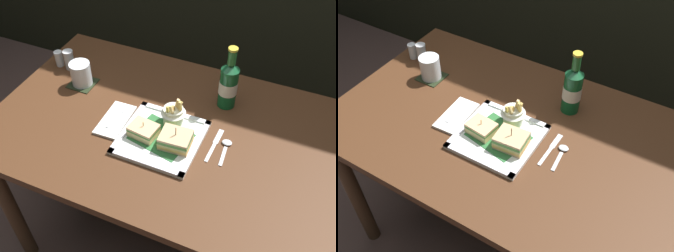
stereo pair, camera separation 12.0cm
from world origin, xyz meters
TOP-DOWN VIEW (x-y plane):
  - ground_plane at (0.00, 0.00)m, footprint 6.00×6.00m
  - dining_table at (0.00, 0.00)m, footprint 1.33×0.81m
  - square_plate at (-0.02, -0.06)m, footprint 0.27×0.27m
  - sandwich_half_left at (-0.08, -0.07)m, footprint 0.10×0.09m
  - sandwich_half_right at (0.03, -0.07)m, footprint 0.11×0.09m
  - fries_cup at (-0.01, 0.02)m, footprint 0.09×0.09m
  - beer_bottle at (0.13, 0.20)m, footprint 0.07×0.07m
  - drink_coaster at (-0.44, 0.09)m, footprint 0.10×0.10m
  - water_glass at (-0.44, 0.09)m, footprint 0.08×0.08m
  - folded_napkin at (-0.21, -0.05)m, footprint 0.10×0.18m
  - fork at (-0.21, -0.02)m, footprint 0.03×0.13m
  - knife at (0.15, -0.01)m, footprint 0.02×0.16m
  - spoon at (0.19, -0.01)m, footprint 0.04×0.12m
  - salt_shaker at (-0.60, 0.16)m, footprint 0.03×0.03m
  - pepper_shaker at (-0.54, 0.16)m, footprint 0.04×0.04m

SIDE VIEW (x-z plane):
  - ground_plane at x=0.00m, z-range 0.00..0.00m
  - dining_table at x=0.00m, z-range 0.28..1.04m
  - knife at x=0.15m, z-range 0.76..0.77m
  - drink_coaster at x=-0.44m, z-range 0.76..0.77m
  - spoon at x=0.19m, z-range 0.76..0.77m
  - folded_napkin at x=-0.21m, z-range 0.76..0.77m
  - square_plate at x=-0.02m, z-range 0.76..0.78m
  - fork at x=-0.21m, z-range 0.77..0.78m
  - salt_shaker at x=-0.60m, z-range 0.76..0.83m
  - sandwich_half_left at x=-0.08m, z-range 0.76..0.83m
  - sandwich_half_right at x=0.03m, z-range 0.76..0.84m
  - pepper_shaker at x=-0.54m, z-range 0.76..0.84m
  - water_glass at x=-0.44m, z-range 0.76..0.86m
  - fries_cup at x=-0.01m, z-range 0.76..0.88m
  - beer_bottle at x=0.13m, z-range 0.74..0.99m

